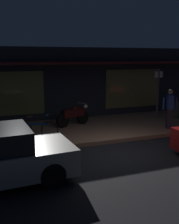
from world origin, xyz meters
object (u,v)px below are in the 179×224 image
motorcycle (74,115)px  sign_post (158,91)px  bicycle_parked (36,129)px  trash_bin (176,108)px  person_bystander (170,108)px

motorcycle → sign_post: 4.47m
bicycle_parked → motorcycle: bearing=36.3°
motorcycle → bicycle_parked: (-1.86, -1.37, -0.14)m
trash_bin → bicycle_parked: bearing=-171.0°
bicycle_parked → sign_post: sign_post is taller
motorcycle → bicycle_parked: motorcycle is taller
bicycle_parked → trash_bin: (7.11, 1.13, 0.11)m
motorcycle → person_bystander: (3.67, -1.84, 0.38)m
sign_post → trash_bin: (0.86, -0.34, -0.89)m
trash_bin → sign_post: bearing=158.4°
person_bystander → sign_post: size_ratio=0.70×
motorcycle → sign_post: sign_post is taller
motorcycle → sign_post: bearing=1.3°
bicycle_parked → person_bystander: 5.58m
motorcycle → trash_bin: (5.24, -0.24, -0.03)m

